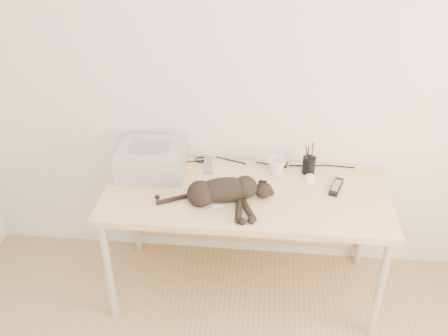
# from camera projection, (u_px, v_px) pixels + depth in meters

# --- Properties ---
(wall_back) EXTENTS (3.50, 0.00, 3.50)m
(wall_back) POSITION_uv_depth(u_px,v_px,m) (252.00, 74.00, 2.81)
(wall_back) COLOR silver
(wall_back) RESTS_ON floor
(desk) EXTENTS (1.60, 0.70, 0.74)m
(desk) POSITION_uv_depth(u_px,v_px,m) (246.00, 202.00, 2.94)
(desk) COLOR tan
(desk) RESTS_ON floor
(printer) EXTENTS (0.39, 0.33, 0.18)m
(printer) POSITION_uv_depth(u_px,v_px,m) (151.00, 159.00, 2.93)
(printer) COLOR #A4A4A9
(printer) RESTS_ON desk
(papers) EXTENTS (0.34, 0.29, 0.01)m
(papers) POSITION_uv_depth(u_px,v_px,m) (227.00, 192.00, 2.79)
(papers) COLOR white
(papers) RESTS_ON desk
(cat) EXTENTS (0.64, 0.32, 0.15)m
(cat) POSITION_uv_depth(u_px,v_px,m) (221.00, 192.00, 2.69)
(cat) COLOR black
(cat) RESTS_ON desk
(mug) EXTENTS (0.15, 0.15, 0.10)m
(mug) POSITION_uv_depth(u_px,v_px,m) (276.00, 166.00, 2.93)
(mug) COLOR silver
(mug) RESTS_ON desk
(pen_cup) EXTENTS (0.08, 0.08, 0.20)m
(pen_cup) POSITION_uv_depth(u_px,v_px,m) (309.00, 165.00, 2.94)
(pen_cup) COLOR black
(pen_cup) RESTS_ON desk
(remote_grey) EXTENTS (0.07, 0.18, 0.02)m
(remote_grey) POSITION_uv_depth(u_px,v_px,m) (208.00, 165.00, 3.03)
(remote_grey) COLOR gray
(remote_grey) RESTS_ON desk
(remote_black) EXTENTS (0.10, 0.18, 0.02)m
(remote_black) POSITION_uv_depth(u_px,v_px,m) (336.00, 187.00, 2.82)
(remote_black) COLOR black
(remote_black) RESTS_ON desk
(mouse) EXTENTS (0.07, 0.12, 0.04)m
(mouse) POSITION_uv_depth(u_px,v_px,m) (310.00, 177.00, 2.90)
(mouse) COLOR white
(mouse) RESTS_ON desk
(cable_tangle) EXTENTS (1.36, 0.08, 0.01)m
(cable_tangle) POSITION_uv_depth(u_px,v_px,m) (249.00, 162.00, 3.06)
(cable_tangle) COLOR black
(cable_tangle) RESTS_ON desk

